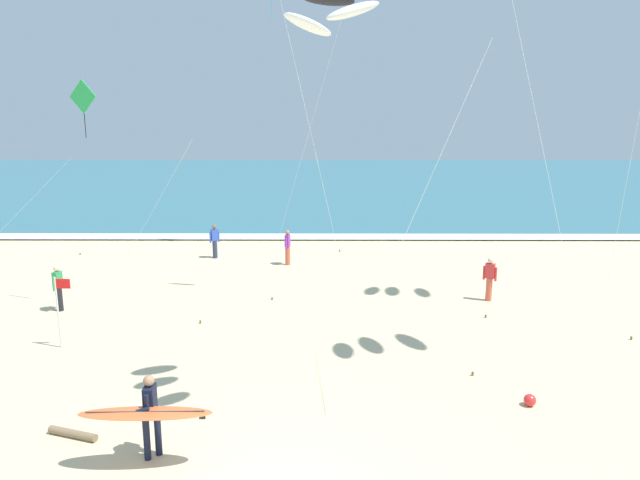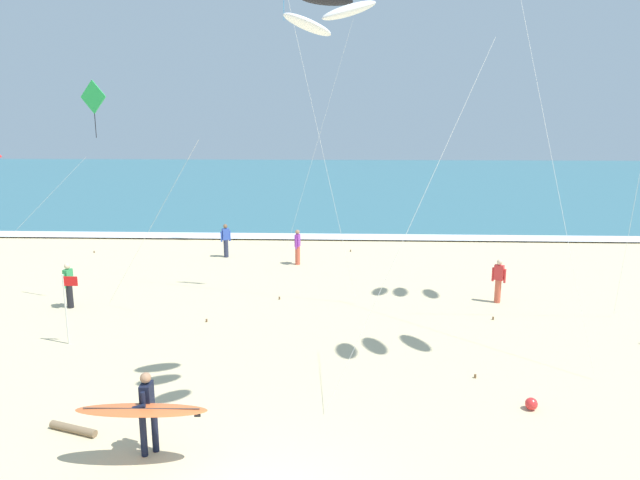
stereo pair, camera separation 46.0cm
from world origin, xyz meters
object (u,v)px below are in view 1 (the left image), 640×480
kite_arc_charcoal_outer (329,13)px  driftwood_log (73,434)px  lifeguard_flag (59,305)px  bystander_green_top (58,288)px  bystander_purple_top (288,247)px  beach_ball (530,400)px  surfer_trailing (148,412)px  kite_diamond_emerald_close (87,106)px  bystander_red_top (490,279)px  bystander_blue_top (215,241)px

kite_arc_charcoal_outer → driftwood_log: (-5.28, -0.96, -8.34)m
lifeguard_flag → bystander_green_top: bearing=115.5°
kite_arc_charcoal_outer → bystander_purple_top: bearing=97.3°
lifeguard_flag → beach_ball: bearing=-15.4°
beach_ball → bystander_purple_top: bearing=116.1°
surfer_trailing → kite_diamond_emerald_close: (-4.31, 9.06, 5.77)m
lifeguard_flag → driftwood_log: (2.31, -4.75, -1.18)m
surfer_trailing → beach_ball: 8.38m
kite_diamond_emerald_close → driftwood_log: size_ratio=6.73×
bystander_red_top → surfer_trailing: bearing=-132.7°
surfer_trailing → bystander_red_top: size_ratio=1.57×
kite_diamond_emerald_close → lifeguard_flag: (0.12, -3.44, -5.56)m
bystander_purple_top → lifeguard_flag: (-5.89, -9.56, 0.45)m
kite_diamond_emerald_close → lifeguard_flag: size_ratio=3.65×
surfer_trailing → bystander_blue_top: surfer_trailing is taller
bystander_blue_top → surfer_trailing: bearing=-83.7°
bystander_blue_top → lifeguard_flag: bearing=-102.4°
surfer_trailing → beach_ball: size_ratio=8.90×
bystander_green_top → surfer_trailing: bearing=-57.1°
beach_ball → bystander_blue_top: bearing=124.7°
kite_diamond_emerald_close → bystander_blue_top: (2.51, 7.37, -6.01)m
kite_arc_charcoal_outer → beach_ball: 9.50m
kite_diamond_emerald_close → bystander_red_top: (13.58, 0.97, -6.01)m
kite_arc_charcoal_outer → lifeguard_flag: bearing=153.4°
driftwood_log → bystander_green_top: bearing=115.7°
bystander_purple_top → kite_arc_charcoal_outer: bearing=-82.7°
driftwood_log → bystander_purple_top: bearing=76.0°
bystander_green_top → driftwood_log: bearing=-64.3°
bystander_purple_top → driftwood_log: 14.76m
bystander_purple_top → bystander_red_top: same height
kite_arc_charcoal_outer → bystander_purple_top: size_ratio=5.51×
kite_diamond_emerald_close → bystander_red_top: bearing=4.1°
bystander_green_top → kite_diamond_emerald_close: bearing=9.3°
kite_diamond_emerald_close → driftwood_log: bearing=-73.4°
surfer_trailing → beach_ball: surfer_trailing is taller
surfer_trailing → kite_diamond_emerald_close: size_ratio=0.32×
surfer_trailing → bystander_blue_top: bearing=96.3°
lifeguard_flag → driftwood_log: 5.41m
lifeguard_flag → kite_arc_charcoal_outer: bearing=-26.6°
lifeguard_flag → beach_ball: 12.72m
beach_ball → kite_arc_charcoal_outer: bearing=-174.7°
surfer_trailing → bystander_blue_top: (-1.80, 16.44, -0.24)m
surfer_trailing → kite_diamond_emerald_close: 11.58m
surfer_trailing → bystander_purple_top: surfer_trailing is taller
surfer_trailing → bystander_red_top: surfer_trailing is taller
surfer_trailing → bystander_green_top: size_ratio=1.57×
surfer_trailing → kite_arc_charcoal_outer: (3.40, 1.83, 7.37)m
kite_diamond_emerald_close → kite_arc_charcoal_outer: size_ratio=0.88×
surfer_trailing → lifeguard_flag: bearing=126.7°
bystander_blue_top → driftwood_log: bystander_blue_top is taller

